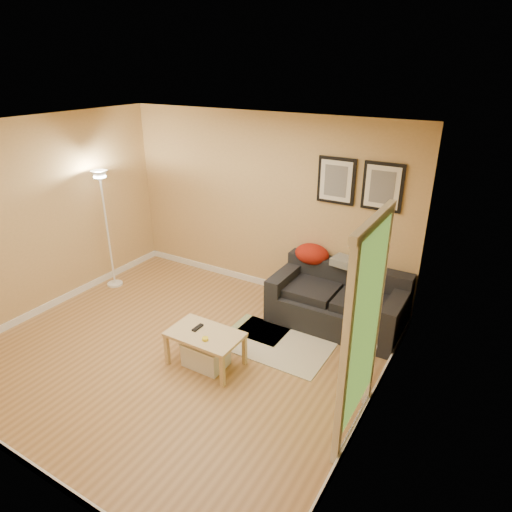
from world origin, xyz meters
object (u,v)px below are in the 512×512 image
object	(u,v)px
coffee_table	(206,349)
floor_lamp	(108,233)
storage_bin	(206,354)
sofa	(337,299)
side_table	(358,364)
book_stack	(360,340)

from	to	relation	value
coffee_table	floor_lamp	bearing A→B (deg)	-178.92
coffee_table	storage_bin	xyz separation A→B (m)	(0.01, -0.01, -0.06)
sofa	storage_bin	xyz separation A→B (m)	(-0.95, -1.59, -0.23)
sofa	coffee_table	size ratio (longest dim) A/B	2.05
coffee_table	storage_bin	distance (m)	0.06
sofa	storage_bin	world-z (taller)	sofa
side_table	floor_lamp	size ratio (longest dim) A/B	0.29
sofa	book_stack	world-z (taller)	sofa
storage_bin	coffee_table	bearing A→B (deg)	123.52
sofa	storage_bin	distance (m)	1.87
coffee_table	side_table	size ratio (longest dim) A/B	1.56
book_stack	floor_lamp	size ratio (longest dim) A/B	0.12
sofa	storage_bin	size ratio (longest dim) A/B	3.50
storage_bin	side_table	size ratio (longest dim) A/B	0.91
sofa	book_stack	distance (m)	1.23
floor_lamp	sofa	bearing A→B (deg)	11.81
sofa	side_table	xyz separation A→B (m)	(0.64, -1.05, -0.11)
book_stack	side_table	bearing A→B (deg)	-59.97
sofa	side_table	world-z (taller)	sofa
sofa	side_table	bearing A→B (deg)	-58.61
sofa	coffee_table	distance (m)	1.86
coffee_table	book_stack	world-z (taller)	book_stack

